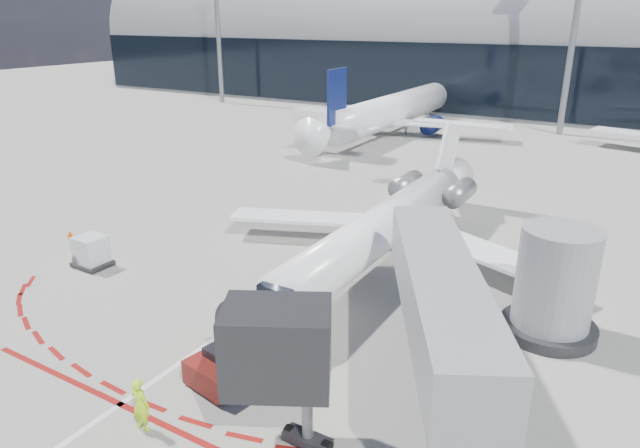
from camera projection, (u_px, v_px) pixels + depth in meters
The scene contains 13 objects.
ground at pixel (297, 281), 29.38m from camera, with size 260.00×260.00×0.00m, color slate.
apron_centerline at pixel (317, 267), 30.99m from camera, with size 0.25×40.00×0.01m, color silver.
apron_stop_bar at pixel (120, 404), 20.09m from camera, with size 14.00×0.25×0.01m, color maroon.
terminal_building at pixel (551, 49), 78.90m from camera, with size 150.00×24.15×24.00m.
jet_bridge at pixel (473, 298), 21.22m from camera, with size 10.03×15.20×4.90m.
light_mast_west at pixel (217, 18), 85.38m from camera, with size 0.70×0.70×25.00m, color gray.
light_mast_centre at pixel (576, 19), 61.43m from camera, with size 0.70×0.70×25.00m, color gray.
regional_jet at pixel (389, 222), 31.62m from camera, with size 20.55×25.34×6.35m.
pushback_tug at pixel (235, 362), 21.46m from camera, with size 2.78×5.42×1.38m.
ramp_worker at pixel (140, 404), 18.59m from camera, with size 0.70×0.46×1.93m, color #C1FF1A.
uld_container at pixel (91, 252), 30.86m from camera, with size 1.88×1.60×1.73m.
safety_cone_left at pixel (70, 234), 35.02m from camera, with size 0.36×0.36×0.51m, color #DB3F04.
bg_airliner_0 at pixel (395, 87), 65.10m from camera, with size 31.83×33.70×10.30m, color white, non-canonical shape.
Camera 1 is at (14.57, -22.24, 12.90)m, focal length 32.00 mm.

